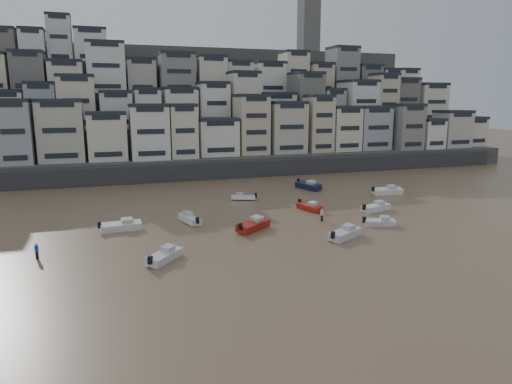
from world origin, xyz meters
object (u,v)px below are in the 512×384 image
object	(u,v)px
boat_a	(345,232)
boat_h	(243,196)
boat_f	(190,218)
boat_i	(308,184)
person_blue	(37,251)
boat_j	(164,254)
boat_e	(310,206)
boat_g	(388,190)
boat_k	(121,225)
person_pink	(322,215)
boat_b	(380,221)
boat_d	(376,206)
boat_c	(253,224)

from	to	relation	value
boat_a	boat_h	size ratio (longest dim) A/B	1.32
boat_a	boat_f	xyz separation A→B (m)	(-16.54, 12.87, -0.08)
boat_i	person_blue	world-z (taller)	person_blue
boat_h	boat_j	xyz separation A→B (m)	(-16.22, -25.57, 0.11)
boat_e	boat_g	xyz separation A→B (m)	(18.01, 6.42, 0.12)
boat_k	person_pink	size ratio (longest dim) A/B	3.17
boat_a	boat_g	world-z (taller)	boat_g
boat_h	boat_i	distance (m)	15.15
boat_b	boat_h	world-z (taller)	boat_b
boat_b	boat_f	size ratio (longest dim) A/B	0.86
boat_d	boat_j	world-z (taller)	boat_d
person_blue	boat_e	bearing A→B (deg)	16.48
boat_i	person_blue	bearing A→B (deg)	-74.02
boat_h	boat_k	xyz separation A→B (m)	(-20.05, -12.55, 0.16)
boat_i	boat_c	bearing A→B (deg)	-53.84
boat_a	person_blue	bearing A→B (deg)	144.63
boat_i	boat_j	distance (m)	43.30
boat_b	boat_h	bearing A→B (deg)	139.98
boat_a	boat_i	size ratio (longest dim) A/B	0.90
boat_e	boat_j	xyz separation A→B (m)	(-23.59, -15.43, 0.03)
boat_e	boat_k	xyz separation A→B (m)	(-27.42, -2.41, 0.08)
boat_g	person_pink	world-z (taller)	person_pink
boat_b	boat_c	size ratio (longest dim) A/B	0.75
boat_g	person_blue	bearing A→B (deg)	-156.15
person_blue	boat_b	bearing A→B (deg)	-0.14
boat_f	boat_j	size ratio (longest dim) A/B	0.99
person_blue	person_pink	bearing A→B (deg)	7.31
boat_i	person_pink	distance (m)	22.95
boat_b	boat_d	distance (m)	8.48
boat_b	boat_g	bearing A→B (deg)	72.36
boat_i	boat_e	bearing A→B (deg)	-39.23
person_pink	boat_j	bearing A→B (deg)	-157.76
boat_c	boat_b	bearing A→B (deg)	-48.54
boat_h	boat_c	bearing A→B (deg)	97.95
boat_e	boat_h	xyz separation A→B (m)	(-7.37, 10.14, -0.09)
boat_b	boat_d	world-z (taller)	boat_d
boat_i	boat_k	bearing A→B (deg)	-77.81
boat_b	person_blue	world-z (taller)	person_blue
boat_k	boat_d	bearing A→B (deg)	-5.35
person_blue	person_pink	size ratio (longest dim) A/B	1.00
boat_k	person_blue	world-z (taller)	person_blue
boat_e	boat_k	distance (m)	27.53
boat_e	boat_c	bearing A→B (deg)	-73.35
boat_a	boat_h	bearing A→B (deg)	73.17
boat_d	boat_f	xyz separation A→B (m)	(-27.75, 2.11, -0.04)
boat_j	person_blue	distance (m)	13.45
boat_c	boat_k	world-z (taller)	boat_c
boat_k	boat_j	bearing A→B (deg)	-77.42
boat_c	boat_j	distance (m)	14.70
boat_i	boat_k	distance (m)	38.60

